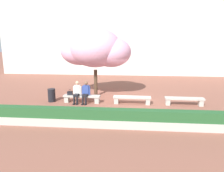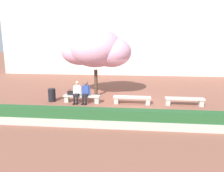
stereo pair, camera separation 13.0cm
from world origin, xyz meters
The scene contains 11 objects.
ground_plane centered at (0.00, 0.00, 0.00)m, with size 100.00×100.00×0.00m, color brown.
building_facade centered at (0.00, 12.29, 4.13)m, with size 28.00×4.00×8.27m, color beige.
stone_bench_west_end centered at (-2.95, 0.00, 0.31)m, with size 2.17×0.47×0.45m.
stone_bench_near_west centered at (0.00, 0.00, 0.31)m, with size 2.17×0.47×0.45m.
stone_bench_center centered at (2.95, 0.00, 0.31)m, with size 2.17×0.47×0.45m.
person_seated_left centered at (-3.22, -0.05, 0.70)m, with size 0.51×0.70×1.29m.
person_seated_right centered at (-2.70, -0.05, 0.70)m, with size 0.51×0.71×1.29m.
handbag centered at (-3.66, 0.00, 0.58)m, with size 0.30×0.15×0.34m.
cherry_tree_main centered at (-2.33, 1.65, 3.05)m, with size 4.54×3.37×4.41m.
planter_hedge_foreground centered at (0.00, -3.51, 0.39)m, with size 12.00×0.50×0.80m.
trash_bin centered at (-4.81, 0.08, 0.39)m, with size 0.44×0.44×0.78m, color black.
Camera 2 is at (0.09, -12.22, 3.67)m, focal length 35.00 mm.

